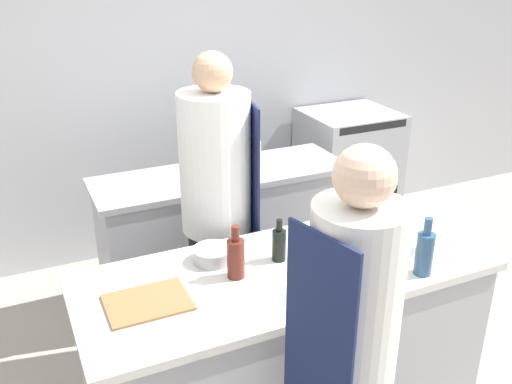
{
  "coord_description": "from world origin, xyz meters",
  "views": [
    {
      "loc": [
        -1.09,
        -2.03,
        2.29
      ],
      "look_at": [
        0.0,
        0.35,
        1.16
      ],
      "focal_mm": 40.0,
      "sensor_mm": 36.0,
      "label": 1
    }
  ],
  "objects_px": {
    "chef_at_prep_near": "(348,365)",
    "bottle_olive_oil": "(279,244)",
    "bottle_vinegar": "(425,252)",
    "stockpot": "(244,157)",
    "bowl_mixing_large": "(357,258)",
    "oven_range": "(347,172)",
    "cup": "(401,212)",
    "bottle_wine": "(236,257)",
    "bowl_prep_small": "(403,243)",
    "bowl_ceramic_blue": "(213,255)",
    "chef_at_stove": "(217,216)"
  },
  "relations": [
    {
      "from": "oven_range",
      "to": "cup",
      "type": "relative_size",
      "value": 10.56
    },
    {
      "from": "chef_at_prep_near",
      "to": "bowl_ceramic_blue",
      "type": "bearing_deg",
      "value": -0.62
    },
    {
      "from": "cup",
      "to": "bowl_ceramic_blue",
      "type": "bearing_deg",
      "value": 179.55
    },
    {
      "from": "chef_at_stove",
      "to": "bottle_wine",
      "type": "xyz_separation_m",
      "value": [
        -0.15,
        -0.63,
        0.1
      ]
    },
    {
      "from": "chef_at_stove",
      "to": "bowl_ceramic_blue",
      "type": "xyz_separation_m",
      "value": [
        -0.2,
        -0.45,
        0.03
      ]
    },
    {
      "from": "oven_range",
      "to": "bottle_olive_oil",
      "type": "height_order",
      "value": "bottle_olive_oil"
    },
    {
      "from": "bowl_prep_small",
      "to": "cup",
      "type": "height_order",
      "value": "cup"
    },
    {
      "from": "chef_at_prep_near",
      "to": "bottle_vinegar",
      "type": "bearing_deg",
      "value": -74.76
    },
    {
      "from": "bottle_olive_oil",
      "to": "bowl_prep_small",
      "type": "bearing_deg",
      "value": -15.5
    },
    {
      "from": "chef_at_prep_near",
      "to": "bottle_vinegar",
      "type": "xyz_separation_m",
      "value": [
        0.62,
        0.35,
        0.15
      ]
    },
    {
      "from": "cup",
      "to": "bowl_mixing_large",
      "type": "bearing_deg",
      "value": -148.35
    },
    {
      "from": "bowl_prep_small",
      "to": "stockpot",
      "type": "xyz_separation_m",
      "value": [
        -0.29,
        1.31,
        0.07
      ]
    },
    {
      "from": "bottle_olive_oil",
      "to": "stockpot",
      "type": "xyz_separation_m",
      "value": [
        0.31,
        1.14,
        0.02
      ]
    },
    {
      "from": "bowl_mixing_large",
      "to": "bowl_ceramic_blue",
      "type": "bearing_deg",
      "value": 152.95
    },
    {
      "from": "chef_at_prep_near",
      "to": "bottle_olive_oil",
      "type": "xyz_separation_m",
      "value": [
        0.09,
        0.74,
        0.12
      ]
    },
    {
      "from": "chef_at_prep_near",
      "to": "bowl_mixing_large",
      "type": "relative_size",
      "value": 6.18
    },
    {
      "from": "bottle_olive_oil",
      "to": "bottle_wine",
      "type": "height_order",
      "value": "bottle_wine"
    },
    {
      "from": "bottle_olive_oil",
      "to": "bowl_ceramic_blue",
      "type": "relative_size",
      "value": 1.14
    },
    {
      "from": "oven_range",
      "to": "bowl_prep_small",
      "type": "xyz_separation_m",
      "value": [
        -0.89,
        -1.83,
        0.42
      ]
    },
    {
      "from": "bottle_olive_oil",
      "to": "bowl_prep_small",
      "type": "xyz_separation_m",
      "value": [
        0.6,
        -0.17,
        -0.05
      ]
    },
    {
      "from": "chef_at_prep_near",
      "to": "bowl_ceramic_blue",
      "type": "relative_size",
      "value": 9.18
    },
    {
      "from": "bottle_wine",
      "to": "stockpot",
      "type": "bearing_deg",
      "value": 64.89
    },
    {
      "from": "bowl_ceramic_blue",
      "to": "stockpot",
      "type": "xyz_separation_m",
      "value": [
        0.61,
        1.02,
        0.07
      ]
    },
    {
      "from": "bottle_wine",
      "to": "bowl_mixing_large",
      "type": "xyz_separation_m",
      "value": [
        0.56,
        -0.14,
        -0.07
      ]
    },
    {
      "from": "bottle_vinegar",
      "to": "bowl_mixing_large",
      "type": "distance_m",
      "value": 0.31
    },
    {
      "from": "bowl_prep_small",
      "to": "chef_at_stove",
      "type": "bearing_deg",
      "value": 133.4
    },
    {
      "from": "bottle_vinegar",
      "to": "bottle_wine",
      "type": "xyz_separation_m",
      "value": [
        -0.79,
        0.33,
        -0.01
      ]
    },
    {
      "from": "oven_range",
      "to": "bottle_vinegar",
      "type": "relative_size",
      "value": 3.71
    },
    {
      "from": "bowl_ceramic_blue",
      "to": "cup",
      "type": "bearing_deg",
      "value": -0.45
    },
    {
      "from": "chef_at_prep_near",
      "to": "cup",
      "type": "xyz_separation_m",
      "value": [
        0.89,
        0.85,
        0.08
      ]
    },
    {
      "from": "bowl_prep_small",
      "to": "chef_at_prep_near",
      "type": "bearing_deg",
      "value": -140.23
    },
    {
      "from": "chef_at_stove",
      "to": "bottle_vinegar",
      "type": "xyz_separation_m",
      "value": [
        0.64,
        -0.96,
        0.11
      ]
    },
    {
      "from": "bottle_wine",
      "to": "bowl_mixing_large",
      "type": "distance_m",
      "value": 0.58
    },
    {
      "from": "bottle_wine",
      "to": "bowl_ceramic_blue",
      "type": "xyz_separation_m",
      "value": [
        -0.05,
        0.17,
        -0.07
      ]
    },
    {
      "from": "bottle_wine",
      "to": "oven_range",
      "type": "bearing_deg",
      "value": 44.66
    },
    {
      "from": "oven_range",
      "to": "cup",
      "type": "height_order",
      "value": "oven_range"
    },
    {
      "from": "bottle_olive_oil",
      "to": "bottle_wine",
      "type": "relative_size",
      "value": 0.84
    },
    {
      "from": "oven_range",
      "to": "cup",
      "type": "xyz_separation_m",
      "value": [
        -0.69,
        -1.56,
        0.43
      ]
    },
    {
      "from": "bottle_wine",
      "to": "stockpot",
      "type": "xyz_separation_m",
      "value": [
        0.56,
        1.2,
        -0.0
      ]
    },
    {
      "from": "chef_at_prep_near",
      "to": "bowl_mixing_large",
      "type": "distance_m",
      "value": 0.68
    },
    {
      "from": "bottle_wine",
      "to": "bowl_mixing_large",
      "type": "height_order",
      "value": "bottle_wine"
    },
    {
      "from": "chef_at_stove",
      "to": "bottle_wine",
      "type": "distance_m",
      "value": 0.65
    },
    {
      "from": "oven_range",
      "to": "bowl_ceramic_blue",
      "type": "xyz_separation_m",
      "value": [
        -1.79,
        -1.55,
        0.42
      ]
    },
    {
      "from": "stockpot",
      "to": "bowl_mixing_large",
      "type": "bearing_deg",
      "value": -90.07
    },
    {
      "from": "bottle_olive_oil",
      "to": "bottle_vinegar",
      "type": "height_order",
      "value": "bottle_vinegar"
    },
    {
      "from": "bowl_mixing_large",
      "to": "bowl_prep_small",
      "type": "height_order",
      "value": "same"
    },
    {
      "from": "chef_at_prep_near",
      "to": "bottle_olive_oil",
      "type": "bearing_deg",
      "value": -20.8
    },
    {
      "from": "bowl_prep_small",
      "to": "stockpot",
      "type": "bearing_deg",
      "value": 102.38
    },
    {
      "from": "bottle_wine",
      "to": "bowl_prep_small",
      "type": "distance_m",
      "value": 0.86
    },
    {
      "from": "stockpot",
      "to": "oven_range",
      "type": "bearing_deg",
      "value": 23.95
    }
  ]
}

